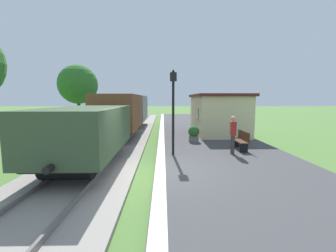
{
  "coord_description": "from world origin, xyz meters",
  "views": [
    {
      "loc": [
        0.5,
        -7.8,
        2.69
      ],
      "look_at": [
        0.78,
        5.26,
        1.16
      ],
      "focal_mm": 24.69,
      "sensor_mm": 36.0,
      "label": 1
    }
  ],
  "objects": [
    {
      "name": "bench_down_platform",
      "position": [
        4.27,
        14.01,
        0.72
      ],
      "size": [
        0.42,
        1.5,
        0.91
      ],
      "color": "#422819",
      "rests_on": "platform_slab"
    },
    {
      "name": "station_hut",
      "position": [
        4.4,
        8.57,
        1.65
      ],
      "size": [
        3.5,
        5.8,
        2.78
      ],
      "color": "beige",
      "rests_on": "platform_slab"
    },
    {
      "name": "ground_plane",
      "position": [
        0.0,
        0.0,
        0.0
      ],
      "size": [
        160.0,
        160.0,
        0.0
      ],
      "primitive_type": "plane",
      "color": "#517A38"
    },
    {
      "name": "tree_trackside_far",
      "position": [
        -7.05,
        13.11,
        3.97
      ],
      "size": [
        3.44,
        3.44,
        5.7
      ],
      "color": "#4C3823",
      "rests_on": "ground"
    },
    {
      "name": "platform_slab",
      "position": [
        3.2,
        0.0,
        0.12
      ],
      "size": [
        6.0,
        60.0,
        0.25
      ],
      "primitive_type": "cube",
      "color": "#424244",
      "rests_on": "ground"
    },
    {
      "name": "lamp_post_near",
      "position": [
        0.94,
        2.19,
        2.8
      ],
      "size": [
        0.28,
        0.28,
        3.7
      ],
      "color": "black",
      "rests_on": "platform_slab"
    },
    {
      "name": "rail_near",
      "position": [
        -1.68,
        0.0,
        0.19
      ],
      "size": [
        0.07,
        60.0,
        0.14
      ],
      "primitive_type": "cube",
      "color": "slate",
      "rests_on": "track_ballast"
    },
    {
      "name": "platform_edge_stripe",
      "position": [
        0.4,
        0.0,
        0.25
      ],
      "size": [
        0.36,
        60.0,
        0.01
      ],
      "primitive_type": "cube",
      "color": "silver",
      "rests_on": "platform_slab"
    },
    {
      "name": "bench_near_hut",
      "position": [
        4.27,
        3.12,
        0.72
      ],
      "size": [
        0.42,
        1.5,
        0.91
      ],
      "color": "#422819",
      "rests_on": "platform_slab"
    },
    {
      "name": "rail_far",
      "position": [
        -3.12,
        0.0,
        0.19
      ],
      "size": [
        0.07,
        60.0,
        0.14
      ],
      "primitive_type": "cube",
      "color": "slate",
      "rests_on": "track_ballast"
    },
    {
      "name": "freight_train",
      "position": [
        -2.4,
        8.0,
        1.6
      ],
      "size": [
        2.5,
        19.4,
        2.72
      ],
      "color": "#384C33",
      "rests_on": "rail_near"
    },
    {
      "name": "track_ballast",
      "position": [
        -2.4,
        0.0,
        0.06
      ],
      "size": [
        3.8,
        60.0,
        0.12
      ],
      "primitive_type": "cube",
      "color": "gray",
      "rests_on": "ground"
    },
    {
      "name": "person_waiting",
      "position": [
        3.59,
        2.23,
        1.18
      ],
      "size": [
        0.3,
        0.41,
        1.71
      ],
      "rotation": [
        0.0,
        0.0,
        2.99
      ],
      "color": "#38332D",
      "rests_on": "platform_slab"
    },
    {
      "name": "potted_planter",
      "position": [
        2.26,
        5.25,
        0.72
      ],
      "size": [
        0.64,
        0.64,
        0.92
      ],
      "color": "slate",
      "rests_on": "platform_slab"
    }
  ]
}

